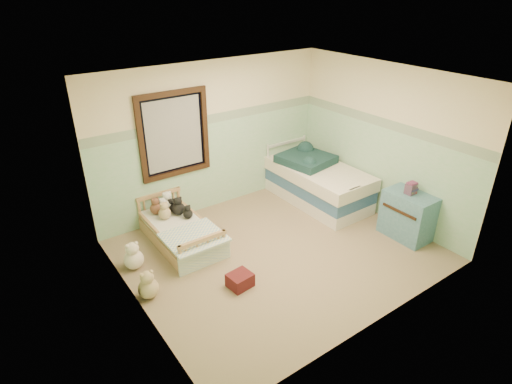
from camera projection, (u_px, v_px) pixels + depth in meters
floor at (278, 251)px, 6.24m from camera, size 4.20×3.60×0.02m
ceiling at (283, 79)px, 5.10m from camera, size 4.20×3.60×0.02m
wall_back at (213, 137)px, 6.98m from camera, size 4.20×0.04×2.50m
wall_front at (388, 232)px, 4.36m from camera, size 4.20×0.04×2.50m
wall_left at (129, 220)px, 4.58m from camera, size 0.04×3.60×2.50m
wall_right at (383, 143)px, 6.76m from camera, size 0.04×3.60×2.50m
wainscot_mint at (215, 165)px, 7.19m from camera, size 4.20×0.01×1.50m
border_strip at (212, 119)px, 6.82m from camera, size 4.20×0.01×0.15m
window_frame at (174, 135)px, 6.50m from camera, size 1.16×0.06×1.36m
window_blinds at (174, 134)px, 6.51m from camera, size 0.92×0.01×1.12m
toddler_bed_frame at (181, 236)px, 6.40m from camera, size 0.75×1.49×0.19m
toddler_mattress at (180, 228)px, 6.33m from camera, size 0.68×1.43×0.12m
patchwork_quilt at (194, 237)px, 5.96m from camera, size 0.81×0.75×0.03m
plush_bed_brown at (156, 209)px, 6.55m from camera, size 0.19×0.19×0.19m
plush_bed_white at (168, 204)px, 6.65m from camera, size 0.22×0.22×0.22m
plush_bed_tan at (165, 213)px, 6.42m from camera, size 0.19×0.19×0.19m
plush_bed_dark at (179, 209)px, 6.53m from camera, size 0.20×0.20×0.20m
plush_floor_cream at (134, 260)px, 5.81m from camera, size 0.28×0.28×0.28m
plush_floor_tan at (149, 288)px, 5.28m from camera, size 0.26×0.26×0.26m
twin_bed_frame at (317, 195)px, 7.59m from camera, size 0.94×1.88×0.22m
twin_boxspring at (318, 184)px, 7.49m from camera, size 0.94×1.88×0.22m
twin_mattress at (319, 173)px, 7.40m from camera, size 0.98×1.92×0.22m
teal_blanket at (306, 159)px, 7.51m from camera, size 0.93×0.97×0.14m
dresser at (408, 215)px, 6.43m from camera, size 0.46×0.73×0.73m
book_stack at (411, 189)px, 6.25m from camera, size 0.16×0.13×0.16m
red_pillow at (240, 280)px, 5.48m from camera, size 0.33×0.29×0.19m
floor_book at (241, 285)px, 5.53m from camera, size 0.27×0.23×0.02m
extra_plush_0 at (171, 207)px, 6.63m from camera, size 0.15×0.15×0.15m
extra_plush_1 at (188, 214)px, 6.44m from camera, size 0.15×0.15×0.15m
extra_plush_2 at (163, 208)px, 6.59m from camera, size 0.17×0.17×0.17m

